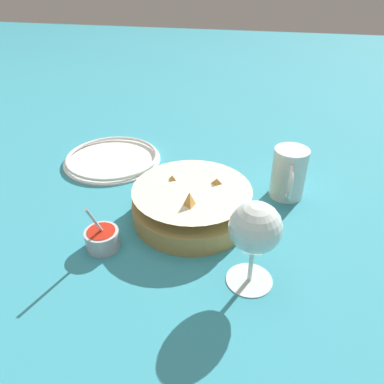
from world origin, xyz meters
The scene contains 6 objects.
ground_plane centered at (0.00, 0.00, 0.00)m, with size 4.00×4.00×0.00m, color teal.
food_basket centered at (-0.04, 0.03, 0.03)m, with size 0.23×0.23×0.09m.
sauce_cup centered at (0.08, -0.10, 0.02)m, with size 0.07×0.06×0.11m.
wine_glass centered at (0.11, 0.15, 0.10)m, with size 0.08×0.08×0.15m.
beer_mug centered at (-0.15, 0.21, 0.05)m, with size 0.11×0.07×0.11m.
side_plate centered at (-0.22, -0.20, 0.01)m, with size 0.23×0.23×0.01m.
Camera 1 is at (0.54, 0.15, 0.44)m, focal length 35.00 mm.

